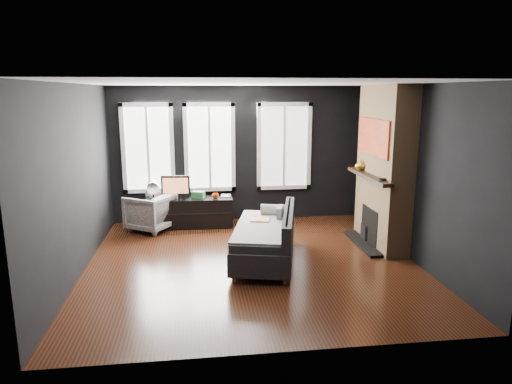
{
  "coord_description": "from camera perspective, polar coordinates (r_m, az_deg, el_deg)",
  "views": [
    {
      "loc": [
        -0.78,
        -6.59,
        2.58
      ],
      "look_at": [
        0.1,
        0.3,
        1.05
      ],
      "focal_mm": 32.0,
      "sensor_mm": 36.0,
      "label": 1
    }
  ],
  "objects": [
    {
      "name": "media_console",
      "position": [
        8.99,
        -8.33,
        -2.5
      ],
      "size": [
        1.67,
        0.55,
        0.57
      ],
      "primitive_type": null,
      "rotation": [
        0.0,
        0.0,
        -0.02
      ],
      "color": "black",
      "rests_on": "floor"
    },
    {
      "name": "windows",
      "position": [
        9.06,
        -5.29,
        11.1
      ],
      "size": [
        4.0,
        0.16,
        1.76
      ],
      "primitive_type": null,
      "color": "white",
      "rests_on": "wall_back"
    },
    {
      "name": "monitor",
      "position": [
        8.89,
        -10.02,
        0.82
      ],
      "size": [
        0.57,
        0.17,
        0.5
      ],
      "primitive_type": null,
      "rotation": [
        0.0,
        0.0,
        -0.1
      ],
      "color": "black",
      "rests_on": "media_console"
    },
    {
      "name": "mug",
      "position": [
        8.83,
        -5.09,
        -0.39
      ],
      "size": [
        0.12,
        0.1,
        0.12
      ],
      "primitive_type": "imported",
      "rotation": [
        0.0,
        0.0,
        -0.03
      ],
      "color": "red",
      "rests_on": "media_console"
    },
    {
      "name": "wall_back",
      "position": [
        9.21,
        -2.37,
        4.73
      ],
      "size": [
        5.0,
        0.02,
        2.7
      ],
      "primitive_type": "cube",
      "color": "black",
      "rests_on": "ground"
    },
    {
      "name": "floor",
      "position": [
        7.12,
        -0.5,
        -8.82
      ],
      "size": [
        5.0,
        5.0,
        0.0
      ],
      "primitive_type": "plane",
      "color": "black",
      "rests_on": "ground"
    },
    {
      "name": "ceiling",
      "position": [
        6.64,
        -0.54,
        13.45
      ],
      "size": [
        5.0,
        5.0,
        0.0
      ],
      "primitive_type": "plane",
      "color": "white",
      "rests_on": "ground"
    },
    {
      "name": "stripe_pillow",
      "position": [
        7.47,
        3.02,
        -3.02
      ],
      "size": [
        0.17,
        0.33,
        0.32
      ],
      "primitive_type": "cube",
      "rotation": [
        0.0,
        0.0,
        -0.3
      ],
      "color": "gray",
      "rests_on": "sofa"
    },
    {
      "name": "book",
      "position": [
        8.98,
        -4.36,
        0.24
      ],
      "size": [
        0.18,
        0.04,
        0.24
      ],
      "primitive_type": "imported",
      "rotation": [
        0.0,
        0.0,
        -0.12
      ],
      "color": "#C2B696",
      "rests_on": "media_console"
    },
    {
      "name": "mantel_vase",
      "position": [
        8.25,
        12.9,
        3.33
      ],
      "size": [
        0.24,
        0.24,
        0.19
      ],
      "primitive_type": "imported",
      "rotation": [
        0.0,
        0.0,
        0.33
      ],
      "color": "gold",
      "rests_on": "fireplace"
    },
    {
      "name": "wall_left",
      "position": [
        6.92,
        -21.54,
        1.31
      ],
      "size": [
        0.02,
        5.0,
        2.7
      ],
      "primitive_type": "cube",
      "color": "black",
      "rests_on": "ground"
    },
    {
      "name": "storage_box",
      "position": [
        8.89,
        -7.24,
        -0.32
      ],
      "size": [
        0.28,
        0.22,
        0.13
      ],
      "primitive_type": "cube",
      "rotation": [
        0.0,
        0.0,
        -0.33
      ],
      "color": "#307241",
      "rests_on": "media_console"
    },
    {
      "name": "armchair",
      "position": [
        8.87,
        -13.06,
        -2.24
      ],
      "size": [
        0.99,
        1.01,
        0.77
      ],
      "primitive_type": "imported",
      "rotation": [
        0.0,
        0.0,
        -2.14
      ],
      "color": "white",
      "rests_on": "floor"
    },
    {
      "name": "wall_right",
      "position": [
        7.47,
        18.91,
        2.26
      ],
      "size": [
        0.02,
        5.0,
        2.7
      ],
      "primitive_type": "cube",
      "color": "black",
      "rests_on": "ground"
    },
    {
      "name": "sofa",
      "position": [
        7.07,
        1.08,
        -5.44
      ],
      "size": [
        1.37,
        2.09,
        0.83
      ],
      "primitive_type": null,
      "rotation": [
        0.0,
        0.0,
        -0.23
      ],
      "color": "#242426",
      "rests_on": "floor"
    },
    {
      "name": "desk_fan",
      "position": [
        8.95,
        -12.73,
        0.24
      ],
      "size": [
        0.26,
        0.26,
        0.34
      ],
      "primitive_type": null,
      "rotation": [
        0.0,
        0.0,
        -0.08
      ],
      "color": "#9B9B9B",
      "rests_on": "media_console"
    },
    {
      "name": "mantel_clock",
      "position": [
        7.34,
        15.53,
        1.51
      ],
      "size": [
        0.11,
        0.11,
        0.04
      ],
      "primitive_type": "cylinder",
      "rotation": [
        0.0,
        0.0,
        0.01
      ],
      "color": "black",
      "rests_on": "fireplace"
    },
    {
      "name": "fireplace",
      "position": [
        7.92,
        15.72,
        3.02
      ],
      "size": [
        0.7,
        1.62,
        2.7
      ],
      "primitive_type": null,
      "color": "#93724C",
      "rests_on": "floor"
    }
  ]
}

